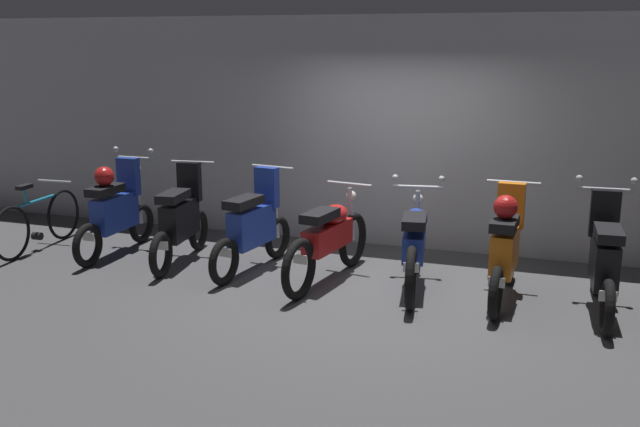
{
  "coord_description": "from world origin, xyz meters",
  "views": [
    {
      "loc": [
        1.93,
        -7.21,
        2.62
      ],
      "look_at": [
        -0.6,
        0.21,
        0.75
      ],
      "focal_mm": 40.65,
      "sensor_mm": 36.0,
      "label": 1
    }
  ],
  "objects_px": {
    "motorbike_slot_0": "(116,210)",
    "motorbike_slot_2": "(254,226)",
    "motorbike_slot_1": "(181,220)",
    "motorbike_slot_4": "(414,244)",
    "motorbike_slot_5": "(505,247)",
    "motorbike_slot_6": "(604,261)",
    "motorbike_slot_3": "(329,238)",
    "bicycle": "(38,222)"
  },
  "relations": [
    {
      "from": "motorbike_slot_1",
      "to": "motorbike_slot_3",
      "type": "height_order",
      "value": "motorbike_slot_1"
    },
    {
      "from": "motorbike_slot_0",
      "to": "motorbike_slot_6",
      "type": "height_order",
      "value": "same"
    },
    {
      "from": "motorbike_slot_0",
      "to": "motorbike_slot_5",
      "type": "xyz_separation_m",
      "value": [
        4.76,
        -0.14,
        -0.0
      ]
    },
    {
      "from": "bicycle",
      "to": "motorbike_slot_1",
      "type": "bearing_deg",
      "value": 3.33
    },
    {
      "from": "motorbike_slot_1",
      "to": "motorbike_slot_6",
      "type": "xyz_separation_m",
      "value": [
        4.76,
        -0.15,
        0.0
      ]
    },
    {
      "from": "motorbike_slot_0",
      "to": "motorbike_slot_1",
      "type": "xyz_separation_m",
      "value": [
        0.95,
        -0.04,
        -0.04
      ]
    },
    {
      "from": "motorbike_slot_0",
      "to": "motorbike_slot_2",
      "type": "relative_size",
      "value": 1.0
    },
    {
      "from": "motorbike_slot_1",
      "to": "motorbike_slot_5",
      "type": "relative_size",
      "value": 1.0
    },
    {
      "from": "motorbike_slot_0",
      "to": "motorbike_slot_5",
      "type": "height_order",
      "value": "motorbike_slot_0"
    },
    {
      "from": "motorbike_slot_0",
      "to": "motorbike_slot_1",
      "type": "distance_m",
      "value": 0.95
    },
    {
      "from": "motorbike_slot_6",
      "to": "motorbike_slot_0",
      "type": "bearing_deg",
      "value": 178.01
    },
    {
      "from": "motorbike_slot_1",
      "to": "motorbike_slot_6",
      "type": "height_order",
      "value": "motorbike_slot_6"
    },
    {
      "from": "motorbike_slot_2",
      "to": "bicycle",
      "type": "height_order",
      "value": "motorbike_slot_2"
    },
    {
      "from": "motorbike_slot_0",
      "to": "motorbike_slot_2",
      "type": "height_order",
      "value": "motorbike_slot_0"
    },
    {
      "from": "motorbike_slot_2",
      "to": "motorbike_slot_3",
      "type": "bearing_deg",
      "value": -5.82
    },
    {
      "from": "motorbike_slot_1",
      "to": "motorbike_slot_0",
      "type": "bearing_deg",
      "value": 177.32
    },
    {
      "from": "motorbike_slot_0",
      "to": "bicycle",
      "type": "distance_m",
      "value": 1.09
    },
    {
      "from": "motorbike_slot_4",
      "to": "motorbike_slot_5",
      "type": "xyz_separation_m",
      "value": [
        0.96,
        -0.08,
        0.07
      ]
    },
    {
      "from": "motorbike_slot_3",
      "to": "motorbike_slot_5",
      "type": "xyz_separation_m",
      "value": [
        1.9,
        0.02,
        0.08
      ]
    },
    {
      "from": "motorbike_slot_5",
      "to": "motorbike_slot_6",
      "type": "bearing_deg",
      "value": -3.43
    },
    {
      "from": "motorbike_slot_1",
      "to": "motorbike_slot_6",
      "type": "distance_m",
      "value": 4.76
    },
    {
      "from": "motorbike_slot_0",
      "to": "motorbike_slot_5",
      "type": "bearing_deg",
      "value": -1.71
    },
    {
      "from": "motorbike_slot_1",
      "to": "motorbike_slot_3",
      "type": "relative_size",
      "value": 0.87
    },
    {
      "from": "motorbike_slot_2",
      "to": "motorbike_slot_6",
      "type": "bearing_deg",
      "value": -2.06
    },
    {
      "from": "motorbike_slot_1",
      "to": "motorbike_slot_2",
      "type": "relative_size",
      "value": 1.0
    },
    {
      "from": "motorbike_slot_1",
      "to": "motorbike_slot_4",
      "type": "relative_size",
      "value": 0.87
    },
    {
      "from": "motorbike_slot_1",
      "to": "bicycle",
      "type": "bearing_deg",
      "value": -176.67
    },
    {
      "from": "motorbike_slot_2",
      "to": "motorbike_slot_3",
      "type": "height_order",
      "value": "motorbike_slot_2"
    },
    {
      "from": "motorbike_slot_1",
      "to": "motorbike_slot_6",
      "type": "bearing_deg",
      "value": -1.86
    },
    {
      "from": "motorbike_slot_3",
      "to": "motorbike_slot_4",
      "type": "distance_m",
      "value": 0.95
    },
    {
      "from": "motorbike_slot_4",
      "to": "motorbike_slot_2",
      "type": "bearing_deg",
      "value": 179.94
    },
    {
      "from": "motorbike_slot_5",
      "to": "motorbike_slot_4",
      "type": "bearing_deg",
      "value": 175.36
    },
    {
      "from": "motorbike_slot_2",
      "to": "motorbike_slot_3",
      "type": "relative_size",
      "value": 0.86
    },
    {
      "from": "motorbike_slot_2",
      "to": "bicycle",
      "type": "xyz_separation_m",
      "value": [
        -2.97,
        -0.1,
        -0.16
      ]
    },
    {
      "from": "motorbike_slot_0",
      "to": "motorbike_slot_2",
      "type": "xyz_separation_m",
      "value": [
        1.91,
        -0.06,
        -0.04
      ]
    },
    {
      "from": "motorbike_slot_4",
      "to": "motorbike_slot_6",
      "type": "xyz_separation_m",
      "value": [
        1.91,
        -0.13,
        0.04
      ]
    },
    {
      "from": "motorbike_slot_1",
      "to": "motorbike_slot_5",
      "type": "bearing_deg",
      "value": -1.47
    },
    {
      "from": "motorbike_slot_3",
      "to": "motorbike_slot_6",
      "type": "relative_size",
      "value": 1.15
    },
    {
      "from": "motorbike_slot_2",
      "to": "motorbike_slot_3",
      "type": "xyz_separation_m",
      "value": [
        0.95,
        -0.1,
        -0.03
      ]
    },
    {
      "from": "motorbike_slot_4",
      "to": "motorbike_slot_5",
      "type": "bearing_deg",
      "value": -4.64
    },
    {
      "from": "motorbike_slot_5",
      "to": "motorbike_slot_6",
      "type": "xyz_separation_m",
      "value": [
        0.95,
        -0.06,
        -0.04
      ]
    },
    {
      "from": "motorbike_slot_1",
      "to": "motorbike_slot_4",
      "type": "bearing_deg",
      "value": -0.4
    }
  ]
}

